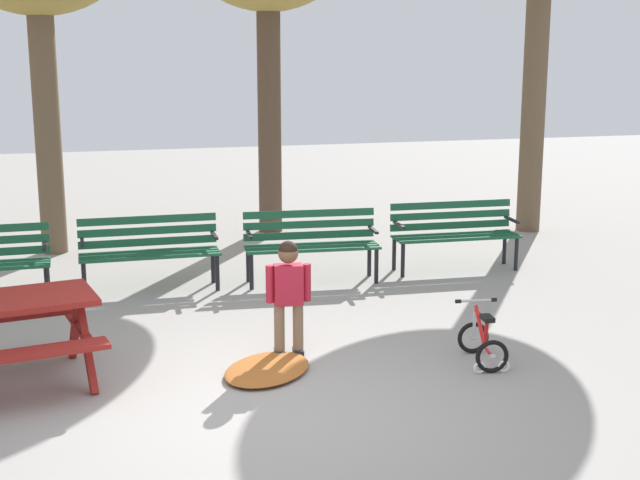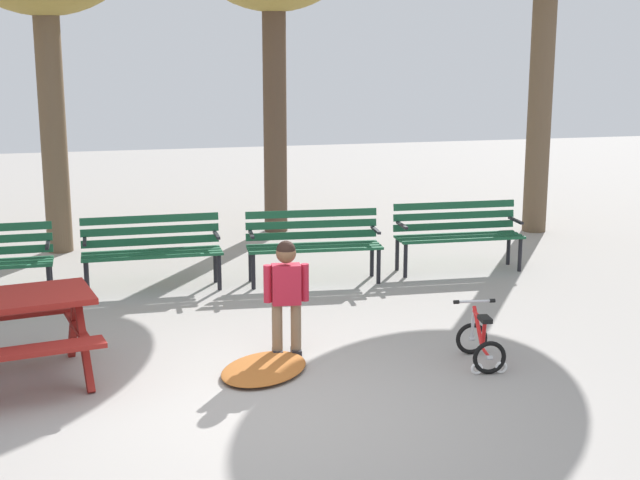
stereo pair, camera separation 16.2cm
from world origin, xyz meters
name	(u,v)px [view 2 (the right image)]	position (x,y,z in m)	size (l,w,h in m)	color
ground	(261,411)	(0.00, 0.00, 0.00)	(36.00, 36.00, 0.00)	gray
park_bench_left	(152,246)	(-0.58, 3.86, 0.51)	(1.60, 0.46, 0.85)	#195133
park_bench_right	(313,240)	(1.32, 3.74, 0.51)	(1.63, 0.58, 0.85)	#195133
park_bench_far_right	(457,230)	(3.22, 3.86, 0.51)	(1.62, 0.52, 0.85)	#195133
child_standing	(286,289)	(0.46, 1.21, 0.64)	(0.41, 0.19, 1.09)	#7F664C
kids_bicycle	(481,343)	(2.11, 0.58, 0.20)	(0.41, 0.59, 0.54)	black
leaf_pile	(264,369)	(0.18, 0.83, 0.04)	(0.95, 0.67, 0.07)	#9E5623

